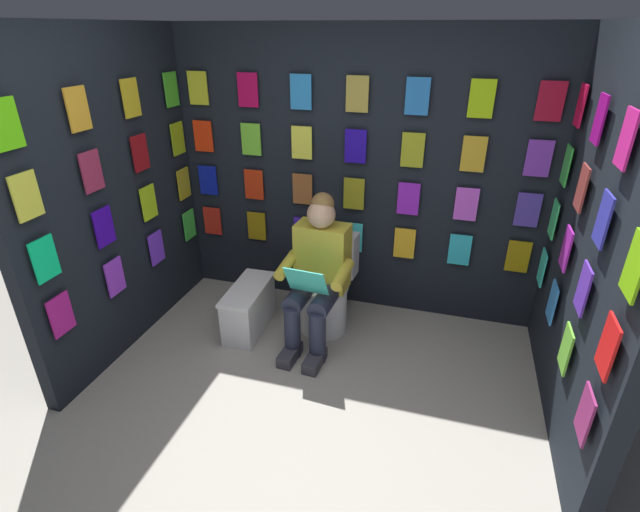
{
  "coord_description": "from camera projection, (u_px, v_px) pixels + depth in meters",
  "views": [
    {
      "loc": [
        -0.76,
        1.71,
        2.26
      ],
      "look_at": [
        0.05,
        -1.04,
        0.85
      ],
      "focal_mm": 26.17,
      "sensor_mm": 36.0,
      "label": 1
    }
  ],
  "objects": [
    {
      "name": "display_wall_left",
      "position": [
        596.0,
        250.0,
        2.57
      ],
      "size": [
        0.14,
        1.89,
        2.3
      ],
      "color": "black",
      "rests_on": "ground"
    },
    {
      "name": "display_wall_right",
      "position": [
        115.0,
        198.0,
        3.36
      ],
      "size": [
        0.14,
        1.89,
        2.3
      ],
      "color": "black",
      "rests_on": "ground"
    },
    {
      "name": "toilet",
      "position": [
        327.0,
        290.0,
        3.81
      ],
      "size": [
        0.42,
        0.57,
        0.77
      ],
      "rotation": [
        0.0,
        0.0,
        -0.07
      ],
      "color": "white",
      "rests_on": "ground"
    },
    {
      "name": "display_wall_back",
      "position": [
        357.0,
        177.0,
        3.82
      ],
      "size": [
        3.13,
        0.14,
        2.3
      ],
      "color": "black",
      "rests_on": "ground"
    },
    {
      "name": "ground_plane",
      "position": [
        277.0,
        467.0,
        2.66
      ],
      "size": [
        30.0,
        30.0,
        0.0
      ],
      "primitive_type": "plane",
      "color": "#9E998E"
    },
    {
      "name": "comic_longbox_near",
      "position": [
        249.0,
        308.0,
        3.81
      ],
      "size": [
        0.28,
        0.62,
        0.39
      ],
      "rotation": [
        0.0,
        0.0,
        0.04
      ],
      "color": "silver",
      "rests_on": "ground"
    },
    {
      "name": "person_reading",
      "position": [
        317.0,
        273.0,
        3.5
      ],
      "size": [
        0.54,
        0.7,
        1.19
      ],
      "rotation": [
        0.0,
        0.0,
        -0.07
      ],
      "color": "gold",
      "rests_on": "ground"
    }
  ]
}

